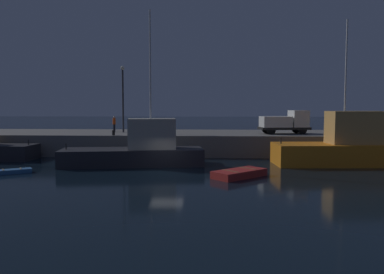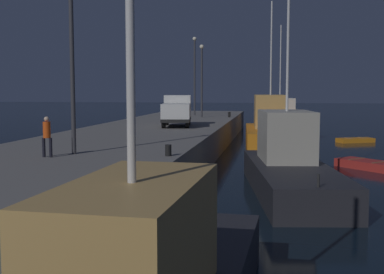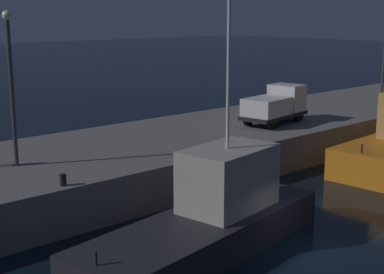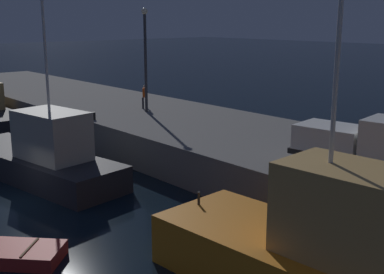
% 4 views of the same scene
% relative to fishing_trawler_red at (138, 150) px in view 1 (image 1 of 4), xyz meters
% --- Properties ---
extents(ground_plane, '(320.00, 320.00, 0.00)m').
position_rel_fishing_trawler_red_xyz_m(ground_plane, '(2.74, -2.86, -1.30)').
color(ground_plane, black).
extents(pier_quay, '(79.34, 10.41, 2.12)m').
position_rel_fishing_trawler_red_xyz_m(pier_quay, '(2.74, 10.00, -0.24)').
color(pier_quay, slate).
rests_on(pier_quay, ground).
extents(fishing_trawler_red, '(12.24, 5.20, 12.94)m').
position_rel_fishing_trawler_red_xyz_m(fishing_trawler_red, '(0.00, 0.00, 0.00)').
color(fishing_trawler_red, '#232328').
rests_on(fishing_trawler_red, ground).
extents(fishing_boat_white, '(11.95, 4.63, 12.19)m').
position_rel_fishing_trawler_red_xyz_m(fishing_boat_white, '(17.73, 1.12, 0.25)').
color(fishing_boat_white, orange).
rests_on(fishing_boat_white, ground).
extents(rowboat_white_mid, '(2.73, 2.19, 0.35)m').
position_rel_fishing_trawler_red_xyz_m(rowboat_white_mid, '(-8.60, -4.50, -1.15)').
color(rowboat_white_mid, '#2D6099').
rests_on(rowboat_white_mid, ground).
extents(dinghy_red_small, '(4.13, 4.01, 0.56)m').
position_rel_fishing_trawler_red_xyz_m(dinghy_red_small, '(8.14, -5.17, -1.04)').
color(dinghy_red_small, '#B22823').
rests_on(dinghy_red_small, ground).
extents(lamp_post_west, '(0.44, 0.44, 7.23)m').
position_rel_fishing_trawler_red_xyz_m(lamp_post_west, '(-3.49, 9.69, 5.09)').
color(lamp_post_west, '#38383D').
rests_on(lamp_post_west, pier_quay).
extents(utility_truck, '(5.35, 2.81, 2.43)m').
position_rel_fishing_trawler_red_xyz_m(utility_truck, '(13.90, 8.34, 2.03)').
color(utility_truck, black).
rests_on(utility_truck, pier_quay).
extents(dockworker, '(0.35, 0.46, 1.75)m').
position_rel_fishing_trawler_red_xyz_m(dockworker, '(-4.68, 10.41, 1.82)').
color(dockworker, black).
rests_on(dockworker, pier_quay).
extents(bollard_central, '(0.28, 0.28, 0.50)m').
position_rel_fishing_trawler_red_xyz_m(bollard_central, '(-3.47, 5.34, 1.07)').
color(bollard_central, black).
rests_on(bollard_central, pier_quay).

